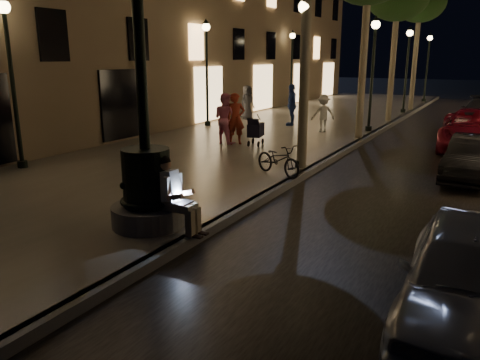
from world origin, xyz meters
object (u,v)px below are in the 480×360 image
Objects in this scene: pedestrian_white at (323,113)px; bicycle at (278,159)px; lamp_left_a at (10,61)px; seated_man_laptop at (173,193)px; stroller at (256,130)px; car_third at (477,130)px; lamp_curb_d at (428,59)px; lamp_curb_b at (373,60)px; car_second at (475,158)px; lamp_curb_a at (303,61)px; pedestrian_blue at (292,105)px; car_front at (470,276)px; pedestrian_pink at (225,119)px; pedestrian_red at (236,119)px; lamp_curb_c at (408,59)px; lamp_left_b at (207,59)px; tree_far at (420,3)px; fountain_lamppost at (146,174)px; lamp_left_c at (292,59)px; pedestrian_dark at (247,102)px.

bicycle is (1.52, -7.94, -0.36)m from pedestrian_white.
seated_man_laptop is at bearing -15.92° from lamp_left_a.
car_third is (7.05, 4.02, -0.02)m from stroller.
lamp_curb_d is at bearing 75.77° from lamp_left_a.
car_second is at bearing -54.37° from lamp_curb_b.
lamp_left_a is at bearing -104.23° from lamp_curb_d.
lamp_curb_a and lamp_left_a have the same top height.
car_third is 3.20× the size of bicycle.
seated_man_laptop is at bearing 1.67° from pedestrian_blue.
pedestrian_pink is (-8.82, 8.80, 0.46)m from car_front.
lamp_left_a is 3.01× the size of pedestrian_white.
pedestrian_blue is at bearing -102.78° from lamp_curb_d.
pedestrian_red reaches higher than pedestrian_white.
lamp_curb_c is 1.00× the size of lamp_left_b.
lamp_curb_c reaches higher than pedestrian_pink.
lamp_curb_b reaches higher than pedestrian_white.
tree_far is 6.80m from lamp_curb_d.
fountain_lamppost is at bearing -120.62° from car_second.
lamp_left_c reaches higher than bicycle.
lamp_left_c is 3.01× the size of pedestrian_white.
lamp_left_b is 1.00× the size of lamp_left_c.
stroller is 4.40m from pedestrian_white.
car_third is at bearing 56.62° from lamp_curb_a.
car_third is 11.13m from pedestrian_dark.
lamp_curb_a is (-0.08, -18.00, -3.20)m from tree_far.
bicycle is at bearing -46.00° from lamp_left_b.
pedestrian_pink is at bearing -139.73° from pedestrian_dark.
pedestrian_dark is at bearing 126.24° from lamp_curb_a.
car_second is (4.51, -14.30, -2.62)m from lamp_curb_c.
lamp_curb_c is 13.99m from stroller.
car_third is at bearing -69.81° from tree_far.
pedestrian_white is (5.42, 0.76, -2.24)m from lamp_left_b.
pedestrian_red is 1.00× the size of pedestrian_pink.
fountain_lamppost is at bearing -73.78° from lamp_left_c.
pedestrian_white reaches higher than seated_man_laptop.
lamp_left_b is at bearing 120.31° from seated_man_laptop.
tree_far is 23.36m from lamp_left_a.
tree_far is at bearing 99.71° from car_front.
lamp_curb_a reaches higher than bicycle.
lamp_left_b reaches higher than bicycle.
fountain_lamppost is 1.08× the size of lamp_curb_b.
lamp_left_c is at bearing -169.40° from pedestrian_blue.
pedestrian_white is at bearing -95.56° from lamp_curb_d.
lamp_curb_b reaches higher than car_second.
lamp_curb_b is at bearing 51.06° from stroller.
pedestrian_red is (-7.81, -4.15, 0.40)m from car_third.
pedestrian_dark is (0.54, 2.95, -2.16)m from lamp_left_b.
car_second is at bearing -74.78° from tree_far.
car_second is at bearing -78.56° from lamp_curb_d.
car_third is (4.39, 12.53, -0.19)m from seated_man_laptop.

